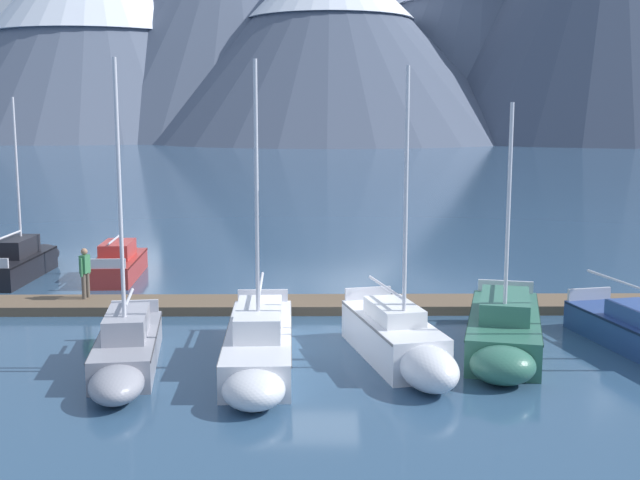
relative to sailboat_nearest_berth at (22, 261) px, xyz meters
name	(u,v)px	position (x,y,z in m)	size (l,w,h in m)	color
ground_plane	(315,343)	(11.92, -9.17, -0.61)	(700.00, 700.00, 0.00)	#2D4C6B
mountain_west_summit	(95,19)	(-45.56, 164.82, 27.38)	(85.82, 85.82, 52.44)	slate
mountain_central_massif	(234,12)	(-13.15, 172.13, 29.84)	(95.84, 95.84, 59.19)	slate
mountain_shoulder_ridge	(330,36)	(10.50, 152.57, 22.33)	(87.61, 87.61, 44.14)	#4C566B
dock	(319,305)	(11.92, -5.17, -0.46)	(26.52, 2.83, 0.30)	brown
sailboat_nearest_berth	(22,261)	(0.00, 0.00, 0.00)	(1.61, 6.38, 7.02)	black
sailboat_second_berth	(120,262)	(3.87, 0.20, -0.06)	(2.00, 5.83, 6.68)	#B2332D
sailboat_mid_dock_port	(126,350)	(7.24, -11.74, -0.06)	(2.31, 6.24, 7.75)	#93939E
sailboat_mid_dock_starboard	(259,345)	(10.55, -11.33, -0.02)	(2.06, 7.44, 7.73)	silver
sailboat_far_berth	(400,340)	(14.17, -11.01, 0.03)	(2.91, 6.16, 7.57)	white
sailboat_outer_slip	(504,330)	(17.07, -9.89, 0.00)	(3.07, 6.96, 6.70)	#336B56
person_on_dock	(85,270)	(4.14, -5.03, 0.65)	(0.29, 0.58, 1.69)	brown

